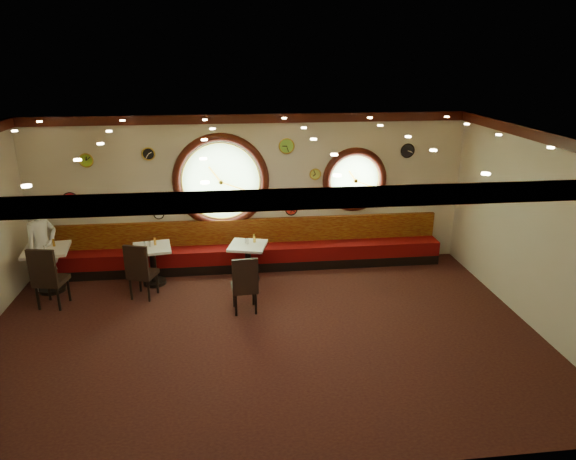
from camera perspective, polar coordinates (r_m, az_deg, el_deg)
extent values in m
cube|color=black|center=(8.56, -2.92, -11.44)|extent=(9.00, 6.00, 0.00)
cube|color=gold|center=(7.46, -3.34, 10.22)|extent=(9.00, 6.00, 0.02)
cube|color=beige|center=(10.72, -4.18, 4.25)|extent=(9.00, 0.02, 3.20)
cube|color=beige|center=(5.18, -0.86, -13.06)|extent=(9.00, 0.02, 3.20)
cube|color=beige|center=(9.28, 25.82, -0.09)|extent=(0.02, 6.00, 3.20)
cube|color=black|center=(10.39, -4.37, 12.25)|extent=(9.00, 0.10, 0.18)
cube|color=black|center=(4.60, -1.02, 3.39)|extent=(9.00, 0.10, 0.18)
cube|color=black|center=(8.92, 26.96, 9.10)|extent=(0.10, 6.00, 0.18)
cube|color=black|center=(10.95, -3.92, -3.74)|extent=(8.00, 0.55, 0.20)
cube|color=#5D0709|center=(10.85, -3.95, -2.52)|extent=(8.00, 0.55, 0.30)
cube|color=#5F1007|center=(10.92, -4.05, -0.15)|extent=(8.00, 0.10, 0.55)
cylinder|color=#80B96F|center=(10.65, -7.45, 5.42)|extent=(1.66, 0.02, 1.66)
torus|color=black|center=(10.64, -7.45, 5.40)|extent=(1.98, 0.18, 1.98)
torus|color=gold|center=(10.61, -7.45, 5.36)|extent=(1.61, 0.03, 1.61)
cylinder|color=#80B96F|center=(10.98, 7.39, 5.57)|extent=(1.10, 0.02, 1.10)
torus|color=black|center=(10.97, 7.41, 5.55)|extent=(1.38, 0.18, 1.38)
torus|color=gold|center=(10.94, 7.45, 5.52)|extent=(1.09, 0.03, 1.09)
cylinder|color=silver|center=(11.43, 13.95, 3.90)|extent=(0.34, 0.03, 0.34)
cylinder|color=black|center=(10.60, -15.25, 8.17)|extent=(0.24, 0.03, 0.24)
cylinder|color=#CCD948|center=(10.74, 3.04, 6.22)|extent=(0.22, 0.03, 0.22)
cylinder|color=red|center=(10.86, 0.37, 2.30)|extent=(0.24, 0.03, 0.24)
cylinder|color=red|center=(11.15, -23.00, 3.06)|extent=(0.32, 0.03, 0.32)
cylinder|color=#99D129|center=(10.86, -21.51, 7.22)|extent=(0.26, 0.03, 0.26)
cylinder|color=black|center=(11.14, 13.13, 8.59)|extent=(0.28, 0.03, 0.28)
cylinder|color=#80C73E|center=(10.54, -0.16, 9.32)|extent=(0.30, 0.03, 0.30)
cylinder|color=white|center=(10.89, -14.16, 1.74)|extent=(0.20, 0.03, 0.20)
cylinder|color=black|center=(10.94, -24.68, -5.95)|extent=(0.50, 0.50, 0.07)
cylinder|color=black|center=(10.79, -24.97, -4.05)|extent=(0.14, 0.14, 0.79)
cube|color=white|center=(10.65, -25.27, -2.01)|extent=(0.89, 0.89, 0.06)
cylinder|color=black|center=(10.58, -14.57, -5.62)|extent=(0.45, 0.45, 0.06)
cylinder|color=black|center=(10.44, -14.73, -3.84)|extent=(0.12, 0.12, 0.71)
cube|color=white|center=(10.30, -14.90, -1.95)|extent=(0.81, 0.81, 0.05)
cylinder|color=black|center=(10.42, -4.39, -5.40)|extent=(0.44, 0.44, 0.06)
cylinder|color=black|center=(10.28, -4.44, -3.63)|extent=(0.12, 0.12, 0.70)
cube|color=white|center=(10.15, -4.49, -1.74)|extent=(0.85, 0.85, 0.05)
cube|color=black|center=(10.14, -24.80, -5.14)|extent=(0.57, 0.57, 0.08)
cube|color=black|center=(9.84, -25.66, -3.72)|extent=(0.49, 0.15, 0.63)
cube|color=black|center=(9.93, -15.81, -4.73)|extent=(0.58, 0.58, 0.08)
cube|color=black|center=(9.64, -16.52, -3.37)|extent=(0.45, 0.20, 0.59)
cube|color=black|center=(9.09, -4.86, -6.39)|extent=(0.48, 0.48, 0.08)
cube|color=black|center=(8.77, -4.78, -5.00)|extent=(0.45, 0.09, 0.58)
cylinder|color=#B9B9BD|center=(10.75, -25.41, -1.42)|extent=(0.03, 0.03, 0.09)
cylinder|color=silver|center=(10.32, -15.63, -1.53)|extent=(0.04, 0.04, 0.10)
cylinder|color=silver|center=(10.20, -4.73, -1.20)|extent=(0.03, 0.03, 0.10)
cylinder|color=silver|center=(10.55, -25.49, -1.80)|extent=(0.03, 0.03, 0.09)
cylinder|color=#BBBCC0|center=(10.30, -15.11, -1.48)|extent=(0.04, 0.04, 0.11)
cylinder|color=silver|center=(10.14, -4.52, -1.26)|extent=(0.04, 0.04, 0.11)
cylinder|color=gold|center=(10.68, -24.60, -1.28)|extent=(0.04, 0.04, 0.14)
cylinder|color=gold|center=(10.34, -14.57, -1.21)|extent=(0.05, 0.05, 0.16)
cylinder|color=gold|center=(10.21, -3.76, -0.90)|extent=(0.06, 0.06, 0.18)
imported|color=silver|center=(10.78, -25.61, -1.70)|extent=(0.71, 0.75, 1.72)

